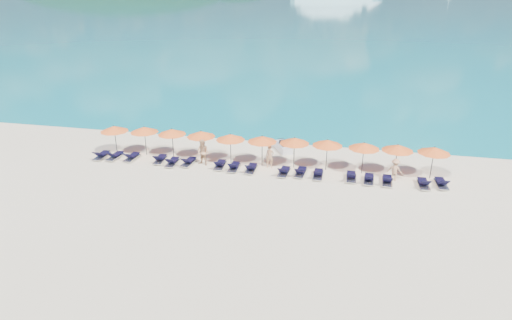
# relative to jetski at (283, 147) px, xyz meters

# --- Properties ---
(ground) EXTENTS (1400.00, 1400.00, 0.00)m
(ground) POSITION_rel_jetski_xyz_m (-1.02, -8.27, -0.33)
(ground) COLOR beige
(headland_main) EXTENTS (374.00, 242.00, 126.50)m
(headland_main) POSITION_rel_jetski_xyz_m (-301.02, 531.73, -38.33)
(headland_main) COLOR black
(headland_main) RESTS_ON ground
(headland_small) EXTENTS (162.00, 126.00, 85.50)m
(headland_small) POSITION_rel_jetski_xyz_m (-151.02, 551.73, -35.33)
(headland_small) COLOR black
(headland_small) RESTS_ON ground
(jetski) EXTENTS (1.81, 2.37, 0.80)m
(jetski) POSITION_rel_jetski_xyz_m (0.00, 0.00, 0.00)
(jetski) COLOR silver
(jetski) RESTS_ON ground
(beachgoer_a) EXTENTS (0.65, 0.49, 1.62)m
(beachgoer_a) POSITION_rel_jetski_xyz_m (-0.41, -3.51, 0.48)
(beachgoer_a) COLOR tan
(beachgoer_a) RESTS_ON ground
(beachgoer_b) EXTENTS (1.05, 0.79, 1.91)m
(beachgoer_b) POSITION_rel_jetski_xyz_m (-5.14, -4.12, 0.63)
(beachgoer_b) COLOR tan
(beachgoer_b) RESTS_ON ground
(beachgoer_c) EXTENTS (1.08, 0.73, 1.54)m
(beachgoer_c) POSITION_rel_jetski_xyz_m (8.04, -3.95, 0.44)
(beachgoer_c) COLOR tan
(beachgoer_c) RESTS_ON ground
(umbrella_0) EXTENTS (2.10, 2.10, 2.28)m
(umbrella_0) POSITION_rel_jetski_xyz_m (-12.36, -3.37, 1.69)
(umbrella_0) COLOR black
(umbrella_0) RESTS_ON ground
(umbrella_1) EXTENTS (2.10, 2.10, 2.28)m
(umbrella_1) POSITION_rel_jetski_xyz_m (-10.06, -3.08, 1.69)
(umbrella_1) COLOR black
(umbrella_1) RESTS_ON ground
(umbrella_2) EXTENTS (2.10, 2.10, 2.28)m
(umbrella_2) POSITION_rel_jetski_xyz_m (-7.83, -3.13, 1.69)
(umbrella_2) COLOR black
(umbrella_2) RESTS_ON ground
(umbrella_3) EXTENTS (2.10, 2.10, 2.28)m
(umbrella_3) POSITION_rel_jetski_xyz_m (-5.57, -3.16, 1.69)
(umbrella_3) COLOR black
(umbrella_3) RESTS_ON ground
(umbrella_4) EXTENTS (2.10, 2.10, 2.28)m
(umbrella_4) POSITION_rel_jetski_xyz_m (-3.30, -3.37, 1.69)
(umbrella_4) COLOR black
(umbrella_4) RESTS_ON ground
(umbrella_5) EXTENTS (2.10, 2.10, 2.28)m
(umbrella_5) POSITION_rel_jetski_xyz_m (-1.01, -3.28, 1.69)
(umbrella_5) COLOR black
(umbrella_5) RESTS_ON ground
(umbrella_6) EXTENTS (2.10, 2.10, 2.28)m
(umbrella_6) POSITION_rel_jetski_xyz_m (1.26, -3.15, 1.69)
(umbrella_6) COLOR black
(umbrella_6) RESTS_ON ground
(umbrella_7) EXTENTS (2.10, 2.10, 2.28)m
(umbrella_7) POSITION_rel_jetski_xyz_m (3.53, -3.11, 1.69)
(umbrella_7) COLOR black
(umbrella_7) RESTS_ON ground
(umbrella_8) EXTENTS (2.10, 2.10, 2.28)m
(umbrella_8) POSITION_rel_jetski_xyz_m (5.97, -3.18, 1.69)
(umbrella_8) COLOR black
(umbrella_8) RESTS_ON ground
(umbrella_9) EXTENTS (2.10, 2.10, 2.28)m
(umbrella_9) POSITION_rel_jetski_xyz_m (8.14, -3.10, 1.69)
(umbrella_9) COLOR black
(umbrella_9) RESTS_ON ground
(umbrella_10) EXTENTS (2.10, 2.10, 2.28)m
(umbrella_10) POSITION_rel_jetski_xyz_m (10.43, -3.08, 1.69)
(umbrella_10) COLOR black
(umbrella_10) RESTS_ON ground
(lounger_0) EXTENTS (0.65, 1.71, 0.66)m
(lounger_0) POSITION_rel_jetski_xyz_m (-13.03, -4.44, -0.09)
(lounger_0) COLOR silver
(lounger_0) RESTS_ON ground
(lounger_1) EXTENTS (0.74, 1.74, 0.66)m
(lounger_1) POSITION_rel_jetski_xyz_m (-11.99, -4.35, -0.09)
(lounger_1) COLOR silver
(lounger_1) RESTS_ON ground
(lounger_2) EXTENTS (0.67, 1.72, 0.66)m
(lounger_2) POSITION_rel_jetski_xyz_m (-10.66, -4.28, -0.09)
(lounger_2) COLOR silver
(lounger_2) RESTS_ON ground
(lounger_3) EXTENTS (0.79, 1.75, 0.66)m
(lounger_3) POSITION_rel_jetski_xyz_m (-8.43, -4.24, -0.09)
(lounger_3) COLOR silver
(lounger_3) RESTS_ON ground
(lounger_4) EXTENTS (0.71, 1.73, 0.66)m
(lounger_4) POSITION_rel_jetski_xyz_m (-7.34, -4.56, -0.09)
(lounger_4) COLOR silver
(lounger_4) RESTS_ON ground
(lounger_5) EXTENTS (0.77, 1.75, 0.66)m
(lounger_5) POSITION_rel_jetski_xyz_m (-6.21, -4.28, -0.09)
(lounger_5) COLOR silver
(lounger_5) RESTS_ON ground
(lounger_6) EXTENTS (0.74, 1.74, 0.66)m
(lounger_6) POSITION_rel_jetski_xyz_m (-3.84, -4.33, -0.09)
(lounger_6) COLOR silver
(lounger_6) RESTS_ON ground
(lounger_7) EXTENTS (0.67, 1.72, 0.66)m
(lounger_7) POSITION_rel_jetski_xyz_m (-2.76, -4.48, -0.09)
(lounger_7) COLOR silver
(lounger_7) RESTS_ON ground
(lounger_8) EXTENTS (0.63, 1.70, 0.66)m
(lounger_8) POSITION_rel_jetski_xyz_m (-1.53, -4.49, -0.09)
(lounger_8) COLOR silver
(lounger_8) RESTS_ON ground
(lounger_9) EXTENTS (0.74, 1.74, 0.66)m
(lounger_9) POSITION_rel_jetski_xyz_m (0.78, -4.56, -0.09)
(lounger_9) COLOR silver
(lounger_9) RESTS_ON ground
(lounger_10) EXTENTS (0.77, 1.75, 0.66)m
(lounger_10) POSITION_rel_jetski_xyz_m (1.89, -4.41, -0.09)
(lounger_10) COLOR silver
(lounger_10) RESTS_ON ground
(lounger_11) EXTENTS (0.62, 1.70, 0.66)m
(lounger_11) POSITION_rel_jetski_xyz_m (3.09, -4.51, -0.09)
(lounger_11) COLOR silver
(lounger_11) RESTS_ON ground
(lounger_12) EXTENTS (0.64, 1.71, 0.66)m
(lounger_12) POSITION_rel_jetski_xyz_m (5.28, -4.46, -0.09)
(lounger_12) COLOR silver
(lounger_12) RESTS_ON ground
(lounger_13) EXTENTS (0.71, 1.73, 0.66)m
(lounger_13) POSITION_rel_jetski_xyz_m (6.41, -4.58, -0.09)
(lounger_13) COLOR silver
(lounger_13) RESTS_ON ground
(lounger_14) EXTENTS (0.70, 1.73, 0.66)m
(lounger_14) POSITION_rel_jetski_xyz_m (7.57, -4.58, -0.09)
(lounger_14) COLOR silver
(lounger_14) RESTS_ON ground
(lounger_15) EXTENTS (0.67, 1.72, 0.66)m
(lounger_15) POSITION_rel_jetski_xyz_m (9.81, -4.55, -0.09)
(lounger_15) COLOR silver
(lounger_15) RESTS_ON ground
(lounger_16) EXTENTS (0.72, 1.73, 0.66)m
(lounger_16) POSITION_rel_jetski_xyz_m (10.95, -4.26, -0.09)
(lounger_16) COLOR silver
(lounger_16) RESTS_ON ground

